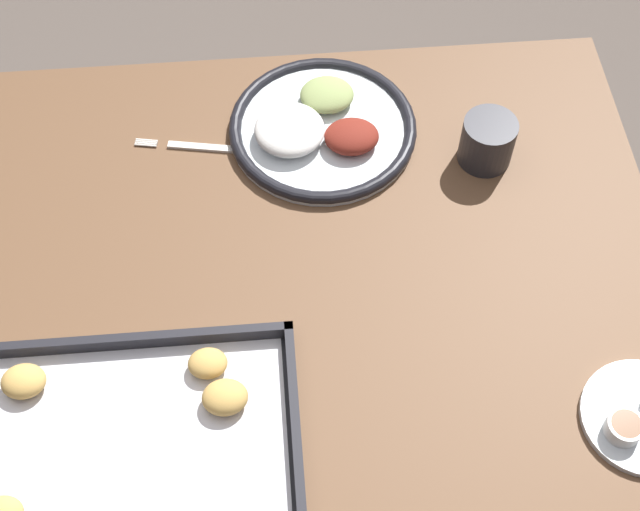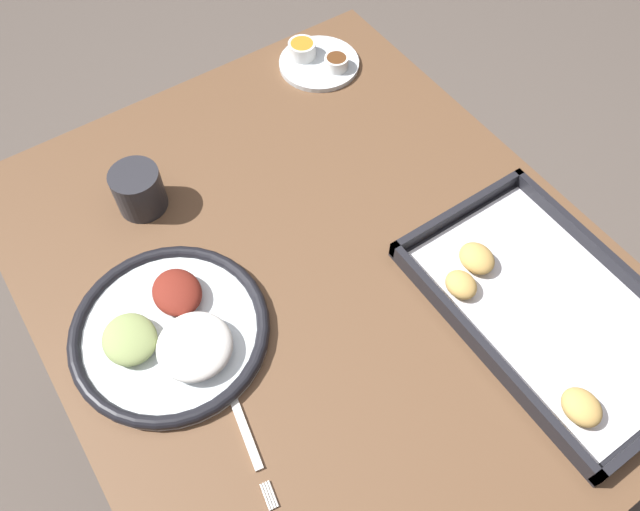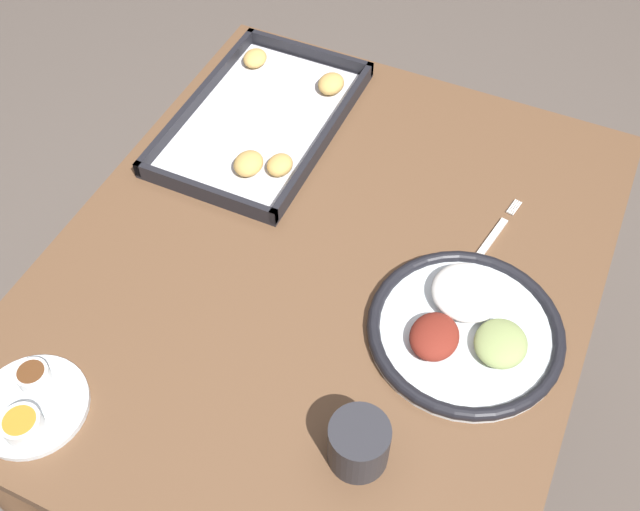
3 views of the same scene
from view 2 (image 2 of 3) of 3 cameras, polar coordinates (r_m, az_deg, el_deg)
name	(u,v)px [view 2 (image 2 of 3)]	position (r m, az deg, el deg)	size (l,w,h in m)	color
ground_plane	(322,416)	(1.64, 0.22, -14.45)	(8.00, 8.00, 0.00)	#564C44
dining_table	(323,304)	(1.09, 0.32, -4.42)	(1.03, 0.85, 0.71)	brown
dinner_plate	(171,331)	(0.95, -13.45, -6.75)	(0.30, 0.30, 0.05)	silver
fork	(246,433)	(0.89, -6.80, -15.81)	(0.19, 0.05, 0.00)	silver
saucer_plate	(318,60)	(1.31, -0.23, 17.48)	(0.16, 0.16, 0.04)	silver
baking_tray	(548,311)	(1.00, 20.14, -4.78)	(0.44, 0.28, 0.04)	black
drinking_cup	(139,190)	(1.08, -16.26, 5.77)	(0.08, 0.08, 0.08)	#28282D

